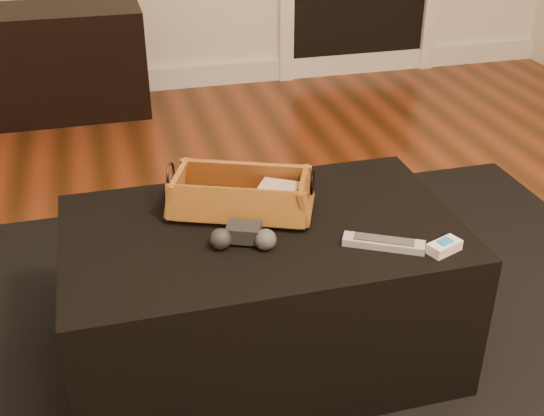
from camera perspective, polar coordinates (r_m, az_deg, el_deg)
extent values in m
cube|color=white|center=(3.98, -10.94, 10.39)|extent=(5.00, 0.04, 0.12)
cube|color=black|center=(3.73, -21.42, 11.02)|extent=(1.37, 0.45, 0.54)
cube|color=black|center=(1.94, -0.35, -13.16)|extent=(2.60, 2.00, 0.01)
cube|color=black|center=(1.84, -0.77, -7.15)|extent=(1.00, 0.60, 0.42)
cube|color=black|center=(1.77, -3.26, 0.22)|extent=(0.20, 0.10, 0.02)
cube|color=tan|center=(1.78, 0.63, 1.14)|extent=(0.12, 0.11, 0.06)
cube|color=olive|center=(1.79, -2.58, -0.07)|extent=(0.36, 0.26, 0.01)
cube|color=#985822|center=(1.83, -2.20, 2.62)|extent=(0.34, 0.16, 0.09)
cube|color=#976322|center=(1.69, -3.08, 0.15)|extent=(0.34, 0.16, 0.09)
cube|color=#925520|center=(1.74, 2.89, 1.10)|extent=(0.10, 0.18, 0.09)
cube|color=#AD6427|center=(1.79, -7.98, 1.74)|extent=(0.10, 0.18, 0.09)
torus|color=black|center=(1.72, 3.39, 2.16)|extent=(0.03, 0.06, 0.07)
torus|color=#2E261E|center=(1.78, -8.49, 2.83)|extent=(0.03, 0.06, 0.07)
cube|color=black|center=(1.64, -2.37, -2.04)|extent=(0.10, 0.09, 0.04)
sphere|color=black|center=(1.62, -4.31, -2.60)|extent=(0.06, 0.06, 0.05)
sphere|color=#39393D|center=(1.62, -0.54, -2.66)|extent=(0.06, 0.06, 0.05)
cube|color=#B0B3B8|center=(1.65, 9.33, -2.94)|extent=(0.19, 0.13, 0.02)
cube|color=#38393C|center=(1.65, 9.36, -2.60)|extent=(0.14, 0.10, 0.00)
cube|color=silver|center=(1.66, 14.22, -3.17)|extent=(0.09, 0.07, 0.03)
cube|color=#1B7BED|center=(1.66, 14.28, -2.74)|extent=(0.04, 0.03, 0.01)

